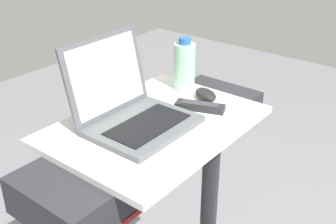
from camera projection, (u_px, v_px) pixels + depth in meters
desk_board at (155, 125)px, 1.32m from camera, size 0.64×0.47×0.02m
laptop at (131, 109)px, 1.28m from camera, size 0.31×0.29×0.25m
computer_mouse at (206, 95)px, 1.45m from camera, size 0.10×0.12×0.03m
water_bottle at (184, 65)px, 1.51m from camera, size 0.08×0.08×0.19m
tv_remote at (200, 106)px, 1.38m from camera, size 0.10×0.17×0.02m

